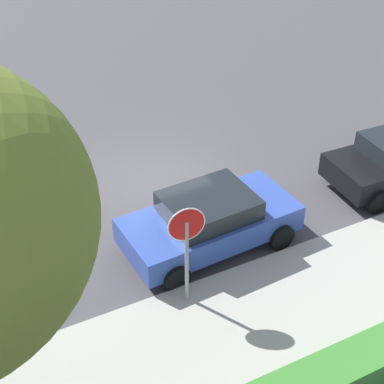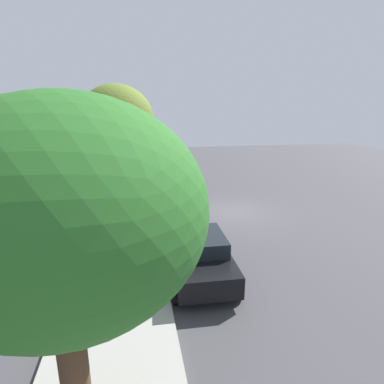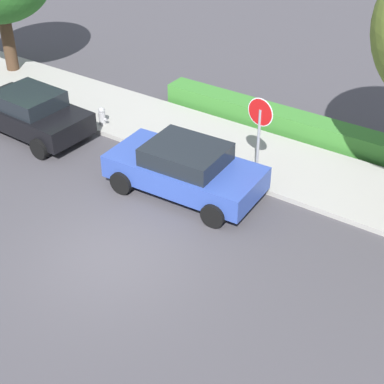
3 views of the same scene
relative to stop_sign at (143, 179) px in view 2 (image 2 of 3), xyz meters
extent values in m
plane|color=#423F44|center=(-1.18, -4.54, -1.73)|extent=(60.00, 60.00, 0.00)
cube|color=#9E9B93|center=(-1.18, 1.07, -1.66)|extent=(32.00, 2.90, 0.14)
cylinder|color=gray|center=(0.00, 0.00, -0.63)|extent=(0.08, 0.08, 2.20)
cylinder|color=white|center=(0.00, 0.00, 0.40)|extent=(0.77, 0.11, 0.77)
cylinder|color=red|center=(0.00, 0.00, 0.40)|extent=(0.72, 0.11, 0.72)
cube|color=#2D479E|center=(-1.34, -1.48, -1.11)|extent=(4.21, 2.05, 0.63)
cube|color=black|center=(-1.30, -1.48, -0.56)|extent=(2.08, 1.73, 0.48)
cylinder|color=black|center=(0.01, -0.48, -1.41)|extent=(0.65, 0.25, 0.64)
cylinder|color=black|center=(0.10, -2.33, -1.41)|extent=(0.65, 0.25, 0.64)
cylinder|color=black|center=(-2.79, -0.62, -1.41)|extent=(0.65, 0.25, 0.64)
cylinder|color=black|center=(-2.70, -2.47, -1.41)|extent=(0.65, 0.25, 0.64)
cube|color=black|center=(-7.12, -1.49, -1.10)|extent=(3.92, 1.91, 0.64)
cube|color=black|center=(-7.10, -1.49, -0.54)|extent=(1.90, 1.62, 0.48)
cylinder|color=black|center=(-8.46, -2.31, -1.41)|extent=(0.65, 0.25, 0.64)
cylinder|color=black|center=(-8.39, -0.56, -1.41)|extent=(0.65, 0.25, 0.64)
cylinder|color=black|center=(-5.84, -2.42, -1.41)|extent=(0.65, 0.25, 0.64)
cylinder|color=black|center=(-5.77, -0.66, -1.41)|extent=(0.65, 0.25, 0.64)
cube|color=white|center=(9.20, -1.42, -1.10)|extent=(4.67, 2.07, 0.65)
cube|color=black|center=(9.48, -1.44, -0.54)|extent=(2.35, 1.74, 0.47)
cylinder|color=black|center=(7.60, -2.29, -1.41)|extent=(0.65, 0.25, 0.64)
cylinder|color=black|center=(7.68, -0.42, -1.41)|extent=(0.65, 0.25, 0.64)
cylinder|color=black|center=(10.71, -2.42, -1.41)|extent=(0.65, 0.25, 0.64)
cylinder|color=black|center=(10.80, -0.56, -1.41)|extent=(0.65, 0.25, 0.64)
cylinder|color=#422D1E|center=(-11.44, 1.52, -0.49)|extent=(0.46, 0.46, 2.47)
ellipsoid|color=#286623|center=(-11.26, 1.34, 2.03)|extent=(3.99, 3.99, 3.38)
cylinder|color=#422D1E|center=(4.58, 1.32, -0.02)|extent=(0.48, 0.48, 3.41)
ellipsoid|color=olive|center=(4.42, 1.34, 3.01)|extent=(4.61, 4.61, 4.19)
cylinder|color=#A5A5A8|center=(-5.60, 0.04, -1.45)|extent=(0.22, 0.22, 0.55)
sphere|color=#A5A5A8|center=(-5.60, 0.04, -1.12)|extent=(0.21, 0.21, 0.21)
cylinder|color=#A5A5A8|center=(-5.45, 0.04, -1.40)|extent=(0.08, 0.09, 0.09)
cube|color=#387A2D|center=(-0.98, 3.12, -1.40)|extent=(7.99, 0.81, 0.66)
camera|label=1|loc=(3.93, 7.92, 7.44)|focal=55.00mm
camera|label=2|loc=(-15.61, 0.42, 3.42)|focal=28.00mm
camera|label=3|loc=(6.19, -12.20, 7.15)|focal=55.00mm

